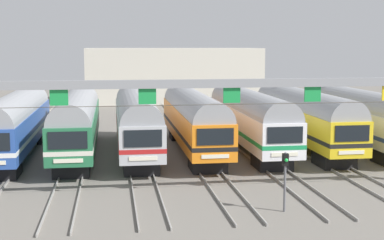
% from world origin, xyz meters
% --- Properties ---
extents(ground_plane, '(160.00, 160.00, 0.00)m').
position_xyz_m(ground_plane, '(0.00, 0.00, 0.00)').
color(ground_plane, slate).
extents(track_bed, '(27.88, 70.00, 0.15)m').
position_xyz_m(track_bed, '(0.00, 17.00, 0.07)').
color(track_bed, gray).
rests_on(track_bed, ground).
extents(commuter_train_blue, '(2.88, 18.06, 4.77)m').
position_xyz_m(commuter_train_blue, '(-13.19, -0.01, 2.69)').
color(commuter_train_blue, '#284C9E').
rests_on(commuter_train_blue, ground).
extents(commuter_train_green, '(2.88, 18.06, 5.05)m').
position_xyz_m(commuter_train_green, '(-8.79, -0.00, 2.69)').
color(commuter_train_green, '#236B42').
rests_on(commuter_train_green, ground).
extents(commuter_train_stainless, '(2.88, 18.06, 5.05)m').
position_xyz_m(commuter_train_stainless, '(-4.40, -0.00, 2.69)').
color(commuter_train_stainless, '#B2B5BA').
rests_on(commuter_train_stainless, ground).
extents(commuter_train_orange, '(2.88, 18.06, 5.05)m').
position_xyz_m(commuter_train_orange, '(0.00, -0.00, 2.69)').
color(commuter_train_orange, orange).
rests_on(commuter_train_orange, ground).
extents(commuter_train_white, '(2.88, 18.06, 4.77)m').
position_xyz_m(commuter_train_white, '(4.40, -0.01, 2.69)').
color(commuter_train_white, white).
rests_on(commuter_train_white, ground).
extents(commuter_train_yellow, '(2.88, 18.06, 5.05)m').
position_xyz_m(commuter_train_yellow, '(8.79, -0.00, 2.69)').
color(commuter_train_yellow, gold).
rests_on(commuter_train_yellow, ground).
extents(commuter_train_silver, '(2.88, 18.06, 5.05)m').
position_xyz_m(commuter_train_silver, '(13.19, -0.00, 2.69)').
color(commuter_train_silver, silver).
rests_on(commuter_train_silver, ground).
extents(catenary_gantry, '(31.62, 0.44, 6.97)m').
position_xyz_m(catenary_gantry, '(0.00, -13.50, 5.46)').
color(catenary_gantry, gray).
rests_on(catenary_gantry, ground).
extents(yard_signal_mast, '(0.28, 0.35, 2.99)m').
position_xyz_m(yard_signal_mast, '(2.20, -15.89, 2.09)').
color(yard_signal_mast, '#59595E').
rests_on(yard_signal_mast, ground).
extents(maintenance_building, '(25.10, 10.00, 7.80)m').
position_xyz_m(maintenance_building, '(2.78, 39.17, 3.90)').
color(maintenance_building, beige).
rests_on(maintenance_building, ground).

